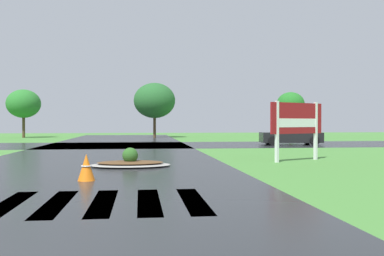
{
  "coord_description": "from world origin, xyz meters",
  "views": [
    {
      "loc": [
        1.63,
        -4.46,
        1.59
      ],
      "look_at": [
        3.55,
        11.8,
        1.37
      ],
      "focal_mm": 41.3,
      "sensor_mm": 36.0,
      "label": 1
    }
  ],
  "objects_px": {
    "car_blue_compact": "(290,136)",
    "traffic_cone": "(86,168)",
    "estate_billboard": "(297,121)",
    "median_island": "(130,163)"
  },
  "relations": [
    {
      "from": "car_blue_compact",
      "to": "traffic_cone",
      "type": "xyz_separation_m",
      "value": [
        -11.82,
        -17.52,
        -0.28
      ]
    },
    {
      "from": "estate_billboard",
      "to": "median_island",
      "type": "xyz_separation_m",
      "value": [
        -6.71,
        -1.49,
        -1.49
      ]
    },
    {
      "from": "car_blue_compact",
      "to": "traffic_cone",
      "type": "height_order",
      "value": "car_blue_compact"
    },
    {
      "from": "car_blue_compact",
      "to": "median_island",
      "type": "bearing_deg",
      "value": -121.99
    },
    {
      "from": "estate_billboard",
      "to": "median_island",
      "type": "distance_m",
      "value": 7.03
    },
    {
      "from": "car_blue_compact",
      "to": "traffic_cone",
      "type": "bearing_deg",
      "value": -118.21
    },
    {
      "from": "car_blue_compact",
      "to": "estate_billboard",
      "type": "bearing_deg",
      "value": -102.25
    },
    {
      "from": "median_island",
      "to": "car_blue_compact",
      "type": "distance_m",
      "value": 17.51
    },
    {
      "from": "median_island",
      "to": "traffic_cone",
      "type": "height_order",
      "value": "traffic_cone"
    },
    {
      "from": "estate_billboard",
      "to": "car_blue_compact",
      "type": "height_order",
      "value": "estate_billboard"
    }
  ]
}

